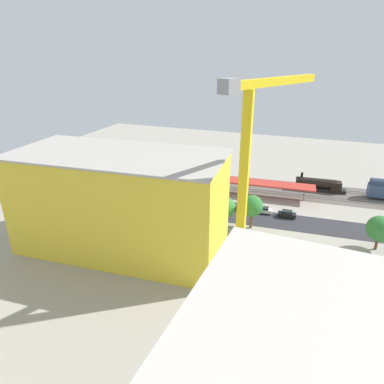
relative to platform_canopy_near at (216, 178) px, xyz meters
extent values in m
plane|color=#9E998C|center=(-8.25, 11.17, -3.99)|extent=(181.15, 181.15, 0.00)
cube|color=#5B544C|center=(-8.25, -7.59, -3.99)|extent=(113.92, 21.90, 0.01)
cube|color=#2D2D33|center=(-8.25, 13.89, -3.99)|extent=(113.56, 16.06, 0.01)
cube|color=#9E9EA8|center=(-8.25, -11.74, -3.81)|extent=(113.00, 7.20, 0.12)
cube|color=#9E9EA8|center=(-8.25, -10.30, -3.81)|extent=(113.00, 7.20, 0.12)
cube|color=#9E9EA8|center=(-8.25, -4.89, -3.81)|extent=(113.00, 7.20, 0.12)
cube|color=#9E9EA8|center=(-8.25, -3.45, -3.81)|extent=(113.00, 7.20, 0.12)
cube|color=#B73328|center=(0.00, 0.00, 0.03)|extent=(56.22, 8.59, 0.39)
cylinder|color=slate|center=(-25.16, -1.58, -2.08)|extent=(0.30, 0.30, 3.82)
cylinder|color=slate|center=(-8.39, -0.53, -2.08)|extent=(0.30, 0.30, 3.82)
cylinder|color=slate|center=(8.39, 0.53, -2.08)|extent=(0.30, 0.30, 3.82)
cylinder|color=slate|center=(25.16, 1.58, -2.08)|extent=(0.30, 0.30, 3.82)
cube|color=black|center=(-29.37, -11.02, -3.49)|extent=(14.42, 3.39, 1.00)
cylinder|color=black|center=(-27.91, -10.93, -1.60)|extent=(11.51, 3.48, 2.78)
cube|color=black|center=(-33.58, -11.28, -2.37)|extent=(3.12, 3.15, 3.23)
cylinder|color=black|center=(-23.74, -10.66, 0.49)|extent=(0.70, 0.70, 1.40)
cube|color=black|center=(-21.78, 10.44, -3.84)|extent=(3.76, 1.87, 0.30)
cube|color=black|center=(-21.78, 10.44, -3.26)|extent=(4.47, 1.96, 0.86)
cube|color=#1E2328|center=(-21.78, 10.44, -2.49)|extent=(2.52, 1.69, 0.67)
cube|color=black|center=(-15.80, 10.05, -3.84)|extent=(4.05, 2.08, 0.30)
cube|color=silver|center=(-15.80, 10.05, -3.27)|extent=(4.80, 2.21, 0.84)
cube|color=#1E2328|center=(-15.80, 10.05, -2.59)|extent=(2.73, 1.83, 0.52)
cube|color=black|center=(-9.05, 10.34, -3.84)|extent=(3.93, 1.92, 0.30)
cube|color=black|center=(-9.05, 10.34, -3.32)|extent=(4.67, 2.02, 0.74)
cube|color=#1E2328|center=(-9.05, 10.34, -2.65)|extent=(2.63, 1.73, 0.58)
cube|color=black|center=(-2.56, 10.54, -3.84)|extent=(3.68, 1.92, 0.30)
cube|color=black|center=(-2.56, 10.54, -3.30)|extent=(4.37, 2.02, 0.78)
cube|color=#1E2328|center=(-2.56, 10.54, -2.59)|extent=(2.47, 1.71, 0.63)
cube|color=black|center=(3.80, 10.48, -3.84)|extent=(4.19, 2.20, 0.30)
cube|color=gray|center=(3.80, 10.48, -3.32)|extent=(4.96, 2.35, 0.73)
cube|color=#1E2328|center=(3.80, 10.48, -2.63)|extent=(2.84, 1.91, 0.66)
cube|color=black|center=(10.06, 10.59, -3.84)|extent=(3.86, 2.14, 0.30)
cube|color=silver|center=(10.06, 10.59, -3.25)|extent=(4.57, 2.28, 0.87)
cube|color=#1E2328|center=(10.06, 10.59, -2.53)|extent=(2.61, 1.88, 0.58)
cube|color=black|center=(17.03, 10.72, -3.84)|extent=(3.79, 1.83, 0.30)
cube|color=gray|center=(17.03, 10.72, -3.26)|extent=(4.51, 1.92, 0.85)
cube|color=#1E2328|center=(17.03, 10.72, -2.56)|extent=(2.54, 1.65, 0.54)
cube|color=black|center=(23.07, 10.64, -3.84)|extent=(3.65, 1.92, 0.30)
cube|color=gray|center=(23.07, 10.64, -3.26)|extent=(4.34, 2.04, 0.86)
cube|color=#1E2328|center=(23.07, 10.64, -2.58)|extent=(2.46, 1.71, 0.50)
cube|color=yellow|center=(9.58, 36.30, 6.09)|extent=(42.20, 21.57, 20.15)
cube|color=#ADA89E|center=(9.58, 36.30, 16.37)|extent=(42.84, 22.21, 0.40)
cube|color=gray|center=(-16.18, 41.09, -3.39)|extent=(3.60, 3.60, 1.20)
cube|color=yellow|center=(-16.18, 41.09, 12.88)|extent=(1.40, 1.40, 33.73)
cube|color=yellow|center=(-19.34, 34.44, 30.35)|extent=(9.98, 19.23, 1.20)
cube|color=gray|center=(-14.25, 45.15, 30.35)|extent=(2.84, 3.03, 2.00)
cube|color=black|center=(3.56, 20.82, -3.74)|extent=(10.04, 3.07, 0.50)
cube|color=silver|center=(2.38, 20.70, -1.95)|extent=(7.71, 3.07, 3.07)
cube|color=maroon|center=(7.30, 21.18, -2.22)|extent=(2.58, 2.57, 2.54)
cube|color=black|center=(10.61, 21.67, -3.74)|extent=(10.07, 3.38, 0.50)
cube|color=silver|center=(9.51, 21.52, -2.12)|extent=(7.89, 3.31, 2.73)
cube|color=#334C8C|center=(14.40, 22.18, -2.20)|extent=(2.52, 2.59, 2.58)
cube|color=black|center=(27.64, 21.09, -3.74)|extent=(9.62, 2.45, 0.50)
cube|color=white|center=(26.56, 21.05, -2.13)|extent=(7.47, 2.60, 2.71)
cube|color=silver|center=(31.33, 21.23, -2.26)|extent=(2.25, 2.40, 2.45)
cylinder|color=brown|center=(-14.31, 19.07, -2.00)|extent=(0.57, 0.57, 3.98)
sphere|color=#2D7233|center=(-14.31, 19.07, 1.75)|extent=(5.03, 5.03, 5.03)
cylinder|color=brown|center=(-40.84, 19.28, -2.47)|extent=(0.57, 0.57, 3.03)
sphere|color=#2D7233|center=(-40.84, 19.28, 0.93)|extent=(5.39, 5.39, 5.39)
cylinder|color=brown|center=(22.88, 18.65, -2.62)|extent=(0.60, 0.60, 2.74)
sphere|color=#28662D|center=(22.88, 18.65, 0.96)|extent=(6.29, 6.29, 6.29)
cylinder|color=brown|center=(25.51, 18.69, -2.23)|extent=(0.55, 0.55, 3.52)
sphere|color=#28662D|center=(25.51, 18.69, 1.73)|extent=(6.27, 6.27, 6.27)
cylinder|color=brown|center=(-8.09, 19.19, -2.66)|extent=(0.51, 0.51, 2.65)
sphere|color=#38843D|center=(-8.09, 19.19, 0.38)|extent=(4.91, 4.91, 4.91)
cylinder|color=brown|center=(25.27, 17.90, -2.54)|extent=(0.54, 0.54, 2.89)
sphere|color=#28662D|center=(25.27, 17.90, 1.05)|extent=(6.14, 6.14, 6.14)
cylinder|color=#333333|center=(10.87, 9.22, -0.78)|extent=(0.16, 0.16, 6.42)
cube|color=black|center=(10.87, 9.22, 2.88)|extent=(0.36, 0.36, 0.90)
sphere|color=yellow|center=(11.09, 9.22, 2.88)|extent=(0.20, 0.20, 0.20)
camera|label=1|loc=(-25.52, 89.82, 34.51)|focal=31.53mm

